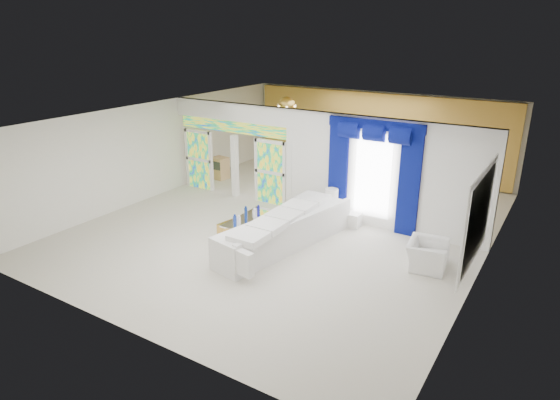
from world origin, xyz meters
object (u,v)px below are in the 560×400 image
Objects in this scene: white_sofa at (285,232)px; armchair at (427,255)px; console_table at (341,217)px; grand_piano at (316,162)px; coffee_table at (248,225)px.

armchair is (3.30, 0.78, -0.07)m from white_sofa.
console_table is 0.57× the size of grand_piano.
coffee_table is at bearing 89.05° from armchair.
console_table is 1.20× the size of armchair.
white_sofa is 2.03× the size of grand_piano.
armchair is (2.78, -1.33, 0.12)m from console_table.
coffee_table is 0.84× the size of grand_piano.
coffee_table is at bearing -136.16° from console_table.
white_sofa is at bearing -104.05° from console_table.
grand_piano is (-5.54, 5.02, 0.19)m from armchair.
grand_piano reaches higher than white_sofa.
white_sofa reaches higher than console_table.
coffee_table is (-1.35, 0.30, -0.20)m from white_sofa.
console_table is 3.08m from armchair.
console_table is at bearing 57.70° from armchair.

